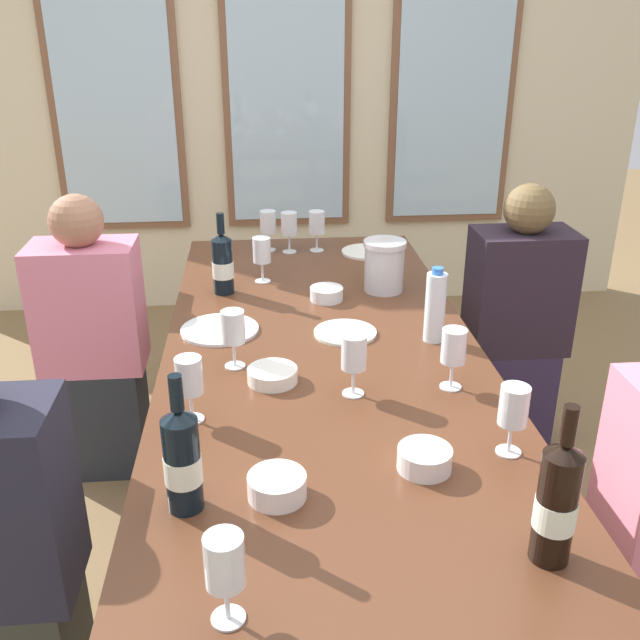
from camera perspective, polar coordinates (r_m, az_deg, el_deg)
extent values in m
plane|color=olive|center=(2.57, 0.26, -17.50)|extent=(12.00, 12.00, 0.00)
cube|color=beige|center=(4.22, -2.75, 20.25)|extent=(4.17, 0.06, 2.90)
cube|color=brown|center=(4.24, -16.45, 19.41)|extent=(0.72, 0.03, 1.88)
cube|color=silver|center=(4.22, -16.49, 19.39)|extent=(0.64, 0.01, 1.80)
cube|color=brown|center=(4.17, -2.72, 20.22)|extent=(0.72, 0.03, 1.88)
cube|color=silver|center=(4.16, -2.71, 20.21)|extent=(0.64, 0.01, 1.80)
cube|color=brown|center=(4.32, 10.79, 19.98)|extent=(0.72, 0.03, 1.88)
cube|color=silver|center=(4.31, 10.84, 19.96)|extent=(0.64, 0.01, 1.80)
cube|color=#58311D|center=(2.17, 0.29, -3.00)|extent=(0.97, 2.35, 0.04)
cube|color=#58311D|center=(3.30, -8.24, -0.65)|extent=(0.07, 0.07, 0.70)
cube|color=#58311D|center=(3.35, 5.22, -0.17)|extent=(0.07, 0.07, 0.70)
cylinder|color=white|center=(2.32, -8.05, -0.76)|extent=(0.25, 0.25, 0.01)
cylinder|color=white|center=(2.27, 2.03, -1.01)|extent=(0.20, 0.20, 0.01)
cylinder|color=white|center=(3.06, 3.75, 5.48)|extent=(0.21, 0.21, 0.01)
cylinder|color=silver|center=(2.62, 5.16, 4.14)|extent=(0.14, 0.14, 0.17)
cylinder|color=silver|center=(2.59, 5.23, 6.13)|extent=(0.16, 0.16, 0.02)
cylinder|color=black|center=(1.41, 18.39, -14.11)|extent=(0.07, 0.07, 0.23)
cone|color=black|center=(1.34, 19.08, -9.78)|extent=(0.07, 0.07, 0.02)
cylinder|color=black|center=(1.31, 19.36, -7.97)|extent=(0.03, 0.03, 0.08)
cylinder|color=silver|center=(1.42, 18.33, -14.48)|extent=(0.08, 0.08, 0.06)
cylinder|color=black|center=(2.60, -7.80, 4.26)|extent=(0.07, 0.07, 0.20)
cone|color=black|center=(2.57, -7.93, 6.62)|extent=(0.07, 0.07, 0.02)
cylinder|color=black|center=(2.55, -8.00, 7.68)|extent=(0.03, 0.03, 0.08)
cylinder|color=white|center=(2.60, -7.79, 4.05)|extent=(0.08, 0.08, 0.06)
cylinder|color=black|center=(1.50, -10.95, -11.32)|extent=(0.07, 0.07, 0.21)
cone|color=black|center=(1.43, -11.31, -7.47)|extent=(0.07, 0.07, 0.02)
cylinder|color=black|center=(1.41, -11.47, -5.74)|extent=(0.03, 0.03, 0.08)
cylinder|color=white|center=(1.50, -10.92, -11.65)|extent=(0.08, 0.08, 0.06)
cylinder|color=white|center=(1.55, -3.47, -13.17)|extent=(0.13, 0.13, 0.05)
cylinder|color=white|center=(1.64, 8.38, -10.95)|extent=(0.12, 0.12, 0.05)
cylinder|color=white|center=(2.54, 0.53, 2.13)|extent=(0.12, 0.12, 0.05)
cylinder|color=white|center=(1.98, -3.83, -4.43)|extent=(0.14, 0.14, 0.04)
cylinder|color=white|center=(2.22, 9.22, 0.99)|extent=(0.06, 0.06, 0.22)
cylinder|color=blue|center=(2.18, 9.42, 3.91)|extent=(0.04, 0.04, 0.02)
cylinder|color=white|center=(1.32, -7.36, -22.61)|extent=(0.06, 0.06, 0.00)
cylinder|color=white|center=(1.29, -7.46, -21.40)|extent=(0.01, 0.01, 0.07)
cylinder|color=white|center=(1.23, -7.67, -18.59)|extent=(0.07, 0.07, 0.09)
cylinder|color=#590C19|center=(1.25, -7.61, -19.50)|extent=(0.06, 0.06, 0.04)
cylinder|color=white|center=(2.73, -4.61, 3.13)|extent=(0.06, 0.06, 0.00)
cylinder|color=white|center=(2.71, -4.64, 3.91)|extent=(0.01, 0.01, 0.07)
cylinder|color=white|center=(2.69, -4.70, 5.62)|extent=(0.07, 0.07, 0.09)
cylinder|color=maroon|center=(2.70, -4.67, 4.92)|extent=(0.06, 0.06, 0.02)
cylinder|color=white|center=(1.84, -10.18, -7.83)|extent=(0.06, 0.06, 0.00)
cylinder|color=white|center=(1.82, -10.27, -6.77)|extent=(0.01, 0.01, 0.07)
cylinder|color=white|center=(1.78, -10.47, -4.41)|extent=(0.07, 0.07, 0.09)
cylinder|color=#590C19|center=(1.80, -10.40, -5.27)|extent=(0.06, 0.06, 0.03)
cylinder|color=white|center=(3.08, -0.26, 5.63)|extent=(0.06, 0.06, 0.00)
cylinder|color=white|center=(3.07, -0.26, 6.33)|extent=(0.01, 0.01, 0.07)
cylinder|color=white|center=(3.05, -0.26, 7.86)|extent=(0.07, 0.07, 0.09)
cylinder|color=beige|center=(3.05, -0.26, 7.36)|extent=(0.06, 0.06, 0.04)
cylinder|color=white|center=(1.75, 14.86, -10.16)|extent=(0.06, 0.06, 0.00)
cylinder|color=white|center=(1.73, 15.00, -9.07)|extent=(0.01, 0.01, 0.07)
cylinder|color=white|center=(1.68, 15.30, -6.63)|extent=(0.07, 0.07, 0.09)
cylinder|color=beige|center=(1.70, 15.20, -7.38)|extent=(0.06, 0.06, 0.04)
cylinder|color=white|center=(2.09, -6.83, -3.67)|extent=(0.06, 0.06, 0.00)
cylinder|color=white|center=(2.07, -6.89, -2.69)|extent=(0.01, 0.01, 0.07)
cylinder|color=white|center=(2.03, -7.00, -0.54)|extent=(0.07, 0.07, 0.09)
cylinder|color=beige|center=(2.04, -6.96, -1.20)|extent=(0.06, 0.06, 0.04)
cylinder|color=white|center=(1.99, 10.42, -5.28)|extent=(0.06, 0.06, 0.00)
cylinder|color=white|center=(1.97, 10.50, -4.28)|extent=(0.01, 0.01, 0.07)
cylinder|color=white|center=(1.94, 10.69, -2.05)|extent=(0.07, 0.07, 0.09)
cylinder|color=#590C19|center=(1.95, 10.62, -2.91)|extent=(0.06, 0.06, 0.03)
cylinder|color=white|center=(1.93, 2.67, -5.90)|extent=(0.06, 0.06, 0.00)
cylinder|color=white|center=(1.91, 2.69, -4.87)|extent=(0.01, 0.01, 0.07)
cylinder|color=white|center=(1.87, 2.74, -2.58)|extent=(0.07, 0.07, 0.09)
cylinder|color=beige|center=(1.89, 2.72, -3.57)|extent=(0.06, 0.06, 0.02)
cylinder|color=white|center=(3.06, -2.46, 5.50)|extent=(0.06, 0.06, 0.00)
cylinder|color=white|center=(3.05, -2.47, 6.21)|extent=(0.01, 0.01, 0.07)
cylinder|color=white|center=(3.03, -2.50, 7.74)|extent=(0.07, 0.07, 0.09)
cylinder|color=white|center=(3.09, -4.13, 5.63)|extent=(0.06, 0.06, 0.00)
cylinder|color=white|center=(3.08, -4.15, 6.33)|extent=(0.01, 0.01, 0.07)
cylinder|color=white|center=(3.06, -4.20, 7.86)|extent=(0.07, 0.07, 0.09)
cube|color=#272B32|center=(2.95, -16.96, -7.37)|extent=(0.32, 0.24, 0.45)
cube|color=pink|center=(2.75, -18.09, 1.00)|extent=(0.38, 0.24, 0.48)
sphere|color=#A06E51|center=(2.65, -18.97, 7.52)|extent=(0.19, 0.19, 0.19)
cube|color=#332643|center=(3.06, 14.77, -5.87)|extent=(0.32, 0.24, 0.45)
cube|color=#2B1F2B|center=(2.87, 15.71, 2.26)|extent=(0.38, 0.24, 0.48)
sphere|color=brown|center=(2.78, 16.45, 8.53)|extent=(0.19, 0.19, 0.19)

